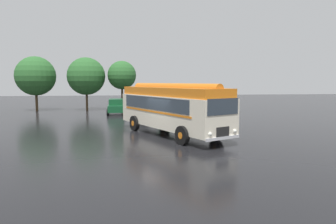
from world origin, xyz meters
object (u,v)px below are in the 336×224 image
vintage_bus (171,107)px  car_mid_right (164,106)px  car_far_right (191,106)px  car_mid_left (140,106)px  car_near_left (116,106)px

vintage_bus → car_mid_right: (1.29, 14.03, -1.05)m
vintage_bus → car_far_right: bearing=72.2°
car_mid_left → car_far_right: 5.78m
car_near_left → car_far_right: 8.47m
car_mid_right → car_mid_left: bearing=-179.5°
car_near_left → car_mid_right: 5.46m
vintage_bus → car_near_left: (-4.17, 13.83, -1.05)m
car_far_right → vintage_bus: bearing=-107.8°
car_mid_left → car_mid_right: size_ratio=0.98×
car_near_left → car_mid_left: bearing=3.7°
car_near_left → car_mid_right: size_ratio=0.97×
car_near_left → car_mid_right: same height
vintage_bus → car_near_left: vintage_bus is taller
car_near_left → car_far_right: size_ratio=0.98×
car_near_left → car_mid_left: 2.72m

